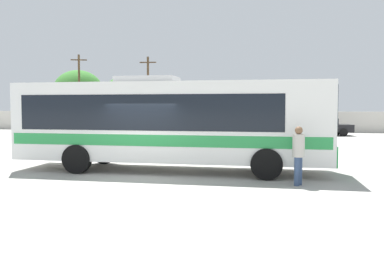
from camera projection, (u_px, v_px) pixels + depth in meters
ground_plane at (190, 146)px, 23.43m from camera, size 300.00×300.00×0.00m
perimeter_wall at (215, 121)px, 37.97m from camera, size 80.00×0.30×1.94m
coach_bus_white_green at (167, 121)px, 14.47m from camera, size 11.52×2.94×3.51m
attendant_by_bus_door at (298, 152)px, 11.76m from camera, size 0.51×0.51×1.80m
parked_car_leftmost_silver at (118, 124)px, 35.61m from camera, size 4.37×2.10×1.51m
parked_car_second_black at (177, 125)px, 33.59m from camera, size 4.11×2.11×1.48m
parked_car_third_silver at (254, 125)px, 33.25m from camera, size 4.58×2.01×1.48m
parked_car_rightmost_black at (323, 126)px, 32.31m from camera, size 4.58×2.19×1.43m
utility_pole_near at (148, 91)px, 41.85m from camera, size 1.80×0.25×7.75m
utility_pole_far at (79, 90)px, 44.22m from camera, size 1.76×0.63×8.30m
roadside_tree_left at (78, 91)px, 47.20m from camera, size 5.92×5.92×6.83m
roadside_tree_midleft at (125, 94)px, 43.37m from camera, size 4.55×4.55×5.80m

